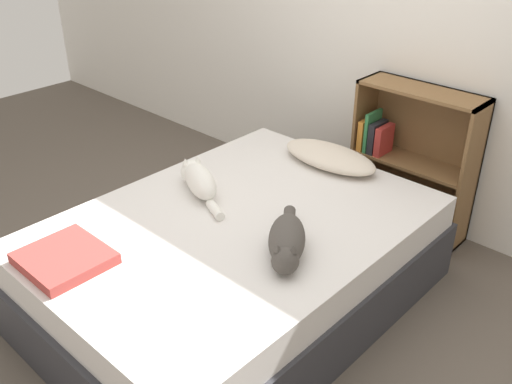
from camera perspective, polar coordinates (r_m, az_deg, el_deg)
The scene contains 8 objects.
ground_plane at distance 3.12m, azimuth -1.91°, elevation -10.70°, with size 8.00×8.00×0.00m, color brown.
wall_back at distance 3.63m, azimuth 14.55°, elevation 16.34°, with size 8.00×0.06×2.50m.
bed at distance 2.97m, azimuth -1.99°, elevation -7.02°, with size 1.44×2.00×0.50m.
pillow at distance 3.38m, azimuth 7.37°, elevation 3.53°, with size 0.61×0.29×0.10m.
cat_light at distance 3.05m, azimuth -5.72°, elevation 1.22°, with size 0.48×0.27×0.16m.
cat_dark at distance 2.54m, azimuth 3.09°, elevation -4.94°, with size 0.40×0.47×0.15m.
bookshelf at distance 3.65m, azimuth 15.30°, elevation 3.43°, with size 0.74×0.26×0.93m.
blanket_fold at distance 2.65m, azimuth -18.60°, elevation -6.31°, with size 0.36×0.34×0.05m.
Camera 1 is at (1.71, -1.68, 2.00)m, focal length 40.00 mm.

